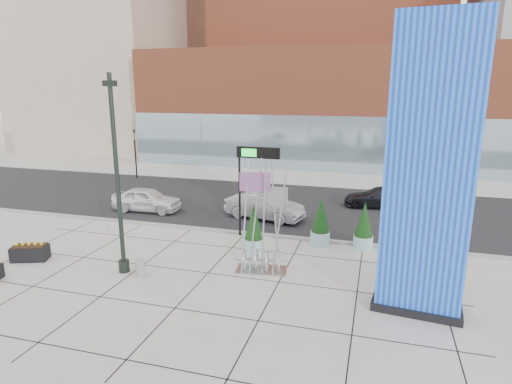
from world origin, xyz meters
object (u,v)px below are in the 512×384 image
(blue_pylon, at_px, (429,177))
(lamp_post, at_px, (119,195))
(public_art_sculpture, at_px, (262,242))
(car_white_west, at_px, (147,200))
(concrete_bollard, at_px, (140,268))
(car_silver_mid, at_px, (265,206))
(overhead_street_sign, at_px, (254,160))

(blue_pylon, distance_m, lamp_post, 11.48)
(public_art_sculpture, bearing_deg, car_white_west, 136.22)
(blue_pylon, bearing_deg, concrete_bollard, -172.70)
(public_art_sculpture, relative_size, car_white_west, 1.11)
(concrete_bollard, relative_size, car_white_west, 0.17)
(public_art_sculpture, xyz_separation_m, car_silver_mid, (-1.76, 6.98, -0.48))
(lamp_post, bearing_deg, blue_pylon, -0.16)
(overhead_street_sign, height_order, car_silver_mid, overhead_street_sign)
(lamp_post, height_order, overhead_street_sign, lamp_post)
(car_silver_mid, bearing_deg, blue_pylon, -126.16)
(overhead_street_sign, distance_m, car_silver_mid, 4.44)
(blue_pylon, distance_m, car_white_west, 17.64)
(public_art_sculpture, bearing_deg, blue_pylon, -24.20)
(lamp_post, xyz_separation_m, car_silver_mid, (3.71, 8.66, -2.51))
(overhead_street_sign, bearing_deg, lamp_post, -124.32)
(concrete_bollard, distance_m, car_white_west, 9.61)
(lamp_post, xyz_separation_m, concrete_bollard, (0.90, -0.22, -2.91))
(blue_pylon, bearing_deg, overhead_street_sign, 149.00)
(lamp_post, relative_size, public_art_sculpture, 1.69)
(car_white_west, bearing_deg, concrete_bollard, -153.60)
(overhead_street_sign, bearing_deg, public_art_sculpture, -68.29)
(overhead_street_sign, bearing_deg, concrete_bollard, -116.85)
(blue_pylon, bearing_deg, car_white_west, 157.55)
(public_art_sculpture, height_order, overhead_street_sign, public_art_sculpture)
(lamp_post, distance_m, overhead_street_sign, 6.92)
(concrete_bollard, bearing_deg, car_white_west, 118.41)
(public_art_sculpture, bearing_deg, car_silver_mid, 95.99)
(public_art_sculpture, height_order, concrete_bollard, public_art_sculpture)
(lamp_post, xyz_separation_m, overhead_street_sign, (4.00, 5.60, 0.69))
(car_white_west, bearing_deg, overhead_street_sign, -110.93)
(blue_pylon, distance_m, public_art_sculpture, 7.06)
(blue_pylon, relative_size, car_white_west, 2.28)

